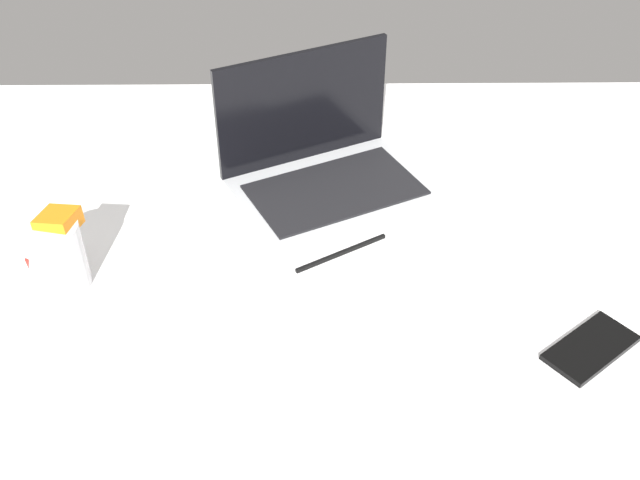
% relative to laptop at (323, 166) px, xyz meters
% --- Properties ---
extents(bed_mattress, '(1.80, 1.40, 0.18)m').
position_rel_laptop_xyz_m(bed_mattress, '(0.05, -0.29, -0.13)').
color(bed_mattress, white).
rests_on(bed_mattress, ground).
extents(laptop, '(0.40, 0.35, 0.23)m').
position_rel_laptop_xyz_m(laptop, '(0.00, 0.00, 0.00)').
color(laptop, '#B7BABC').
rests_on(laptop, bed_mattress).
extents(snack_cup, '(0.09, 0.09, 0.13)m').
position_rel_laptop_xyz_m(snack_cup, '(-0.40, -0.26, 0.01)').
color(snack_cup, silver).
rests_on(snack_cup, bed_mattress).
extents(cell_phone, '(0.15, 0.14, 0.01)m').
position_rel_laptop_xyz_m(cell_phone, '(0.37, -0.41, -0.04)').
color(cell_phone, black).
rests_on(cell_phone, bed_mattress).
extents(charger_cable, '(0.15, 0.09, 0.01)m').
position_rel_laptop_xyz_m(charger_cable, '(0.03, -0.19, -0.04)').
color(charger_cable, black).
rests_on(charger_cable, bed_mattress).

